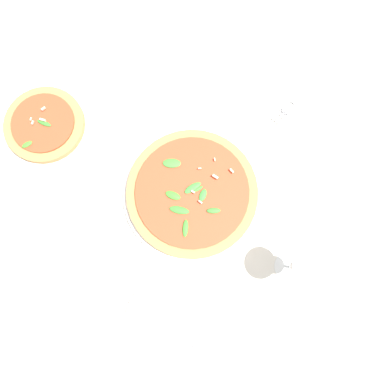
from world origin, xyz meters
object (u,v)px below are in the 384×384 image
object	(u,v)px
fork	(299,97)
pizza_personal_side	(45,125)
side_plate_white	(166,320)
pizza_arugula_main	(192,193)
wine_glass	(304,266)

from	to	relation	value
fork	pizza_personal_side	bearing A→B (deg)	-39.23
pizza_personal_side	side_plate_white	bearing A→B (deg)	88.04
pizza_arugula_main	pizza_personal_side	world-z (taller)	same
pizza_arugula_main	side_plate_white	bearing A→B (deg)	43.10
pizza_arugula_main	side_plate_white	size ratio (longest dim) A/B	1.80
pizza_arugula_main	pizza_personal_side	distance (m)	0.41
pizza_arugula_main	fork	world-z (taller)	pizza_arugula_main
pizza_arugula_main	wine_glass	size ratio (longest dim) A/B	1.98
fork	wine_glass	bearing A→B (deg)	37.54
pizza_personal_side	side_plate_white	world-z (taller)	pizza_personal_side
wine_glass	side_plate_white	xyz separation A→B (m)	(0.31, -0.07, -0.11)
pizza_personal_side	wine_glass	size ratio (longest dim) A/B	1.30
pizza_arugula_main	pizza_personal_side	size ratio (longest dim) A/B	1.53
pizza_arugula_main	fork	xyz separation A→B (m)	(-0.38, -0.05, -0.01)
pizza_personal_side	side_plate_white	distance (m)	0.57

